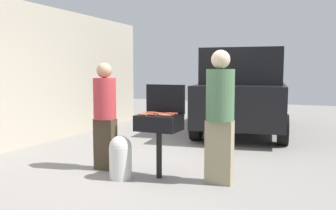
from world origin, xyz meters
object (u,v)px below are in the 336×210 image
object	(u,v)px
hot_dog_0	(170,114)
hot_dog_9	(152,115)
hot_dog_4	(149,114)
bbq_grill	(159,125)
hot_dog_6	(173,114)
hot_dog_1	(145,114)
hot_dog_7	(169,115)
parked_minivan	(244,91)
hot_dog_3	(167,114)
hot_dog_11	(162,114)
hot_dog_13	(171,115)
hot_dog_5	(151,113)
hot_dog_12	(154,112)
person_right	(220,112)
hot_dog_14	(164,115)
hot_dog_8	(159,113)
hot_dog_2	(167,116)
hot_dog_10	(143,115)
person_left	(105,112)
propane_tank	(120,156)

from	to	relation	value
hot_dog_0	hot_dog_9	size ratio (longest dim) A/B	1.00
hot_dog_0	hot_dog_4	world-z (taller)	same
bbq_grill	hot_dog_6	distance (m)	0.26
hot_dog_1	hot_dog_7	size ratio (longest dim) A/B	1.00
hot_dog_9	parked_minivan	world-z (taller)	parked_minivan
hot_dog_7	hot_dog_3	bearing A→B (deg)	124.18
hot_dog_11	hot_dog_13	size ratio (longest dim) A/B	1.00
bbq_grill	hot_dog_6	world-z (taller)	hot_dog_6
hot_dog_5	hot_dog_12	distance (m)	0.05
parked_minivan	hot_dog_1	bearing A→B (deg)	76.49
hot_dog_7	person_right	world-z (taller)	person_right
hot_dog_11	hot_dog_14	size ratio (longest dim) A/B	1.00
hot_dog_7	hot_dog_9	world-z (taller)	same
hot_dog_6	hot_dog_7	bearing A→B (deg)	-86.08
hot_dog_3	hot_dog_5	xyz separation A→B (m)	(-0.28, 0.03, 0.00)
hot_dog_8	hot_dog_12	world-z (taller)	same
hot_dog_1	hot_dog_9	bearing A→B (deg)	-8.47
hot_dog_13	hot_dog_2	bearing A→B (deg)	-91.04
hot_dog_14	hot_dog_0	bearing A→B (deg)	85.43
hot_dog_3	hot_dog_7	bearing A→B (deg)	-55.82
hot_dog_2	hot_dog_3	distance (m)	0.21
hot_dog_12	hot_dog_5	bearing A→B (deg)	-134.41
hot_dog_10	person_left	distance (m)	0.80
hot_dog_1	hot_dog_5	xyz separation A→B (m)	(-0.01, 0.19, 0.00)
hot_dog_7	hot_dog_10	bearing A→B (deg)	-161.42
hot_dog_3	hot_dog_7	xyz separation A→B (m)	(0.07, -0.11, 0.00)
hot_dog_8	hot_dog_13	bearing A→B (deg)	-17.88
bbq_grill	hot_dog_3	world-z (taller)	hot_dog_3
hot_dog_6	person_right	world-z (taller)	person_right
hot_dog_5	hot_dog_11	xyz separation A→B (m)	(0.23, -0.13, 0.00)
hot_dog_10	propane_tank	world-z (taller)	hot_dog_10
hot_dog_3	hot_dog_11	bearing A→B (deg)	-114.70
hot_dog_0	hot_dog_11	xyz separation A→B (m)	(-0.07, -0.12, 0.00)
hot_dog_1	hot_dog_5	world-z (taller)	same
hot_dog_8	person_left	bearing A→B (deg)	-179.62
hot_dog_0	hot_dog_9	world-z (taller)	same
hot_dog_10	hot_dog_9	bearing A→B (deg)	22.02
hot_dog_12	hot_dog_13	world-z (taller)	same
hot_dog_12	person_right	xyz separation A→B (m)	(1.00, -0.03, 0.06)
hot_dog_5	hot_dog_6	size ratio (longest dim) A/B	1.00
hot_dog_10	hot_dog_1	bearing A→B (deg)	86.33
hot_dog_5	parked_minivan	bearing A→B (deg)	83.53
hot_dog_14	hot_dog_6	bearing A→B (deg)	77.44
hot_dog_4	hot_dog_10	world-z (taller)	same
hot_dog_2	hot_dog_3	xyz separation A→B (m)	(-0.08, 0.19, 0.00)
hot_dog_0	hot_dog_9	bearing A→B (deg)	-130.95
hot_dog_10	hot_dog_13	bearing A→B (deg)	23.48
hot_dog_2	parked_minivan	distance (m)	4.48
hot_dog_4	hot_dog_13	distance (m)	0.33
bbq_grill	hot_dog_10	bearing A→B (deg)	-138.81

